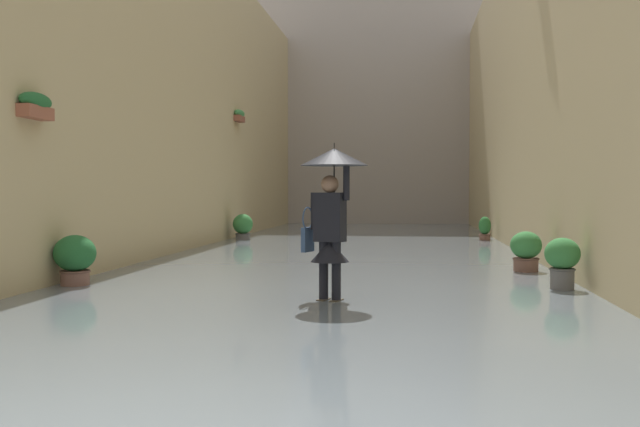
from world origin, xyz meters
TOP-DOWN VIEW (x-y plane):
  - ground_plane at (0.00, -13.94)m, footprint 69.68×69.68m
  - flood_water at (0.00, -13.94)m, footprint 8.63×33.87m
  - building_facade_left at (-4.82, -13.93)m, footprint 2.04×31.87m
  - building_facade_right at (4.82, -13.93)m, footprint 2.04×31.87m
  - building_facade_far at (0.00, -28.77)m, footprint 11.43×1.80m
  - person_wading at (-0.38, -5.80)m, footprint 0.87×0.87m
  - potted_plant_near_right at (3.47, -17.25)m, footprint 0.59×0.59m
  - potted_plant_far_right at (3.62, -6.85)m, footprint 0.63×0.63m
  - potted_plant_mid_left at (-3.43, -9.61)m, footprint 0.55×0.55m
  - potted_plant_far_left at (-3.55, -17.75)m, footprint 0.35×0.35m
  - potted_plant_near_left at (-3.57, -7.28)m, footprint 0.50×0.50m

SIDE VIEW (x-z plane):
  - ground_plane at x=0.00m, z-range 0.00..0.00m
  - flood_water at x=0.00m, z-range 0.00..0.09m
  - potted_plant_far_left at x=-3.55m, z-range 0.01..0.78m
  - potted_plant_mid_left at x=-3.43m, z-range 0.04..0.83m
  - potted_plant_near_right at x=3.47m, z-range 0.04..0.87m
  - potted_plant_far_right at x=3.62m, z-range 0.06..0.90m
  - potted_plant_near_left at x=-3.57m, z-range 0.07..0.90m
  - person_wading at x=-0.38m, z-range 0.35..2.47m
  - building_facade_right at x=4.82m, z-range 0.00..8.16m
  - building_facade_left at x=-4.82m, z-range 0.00..8.21m
  - building_facade_far at x=0.00m, z-range 0.00..13.09m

